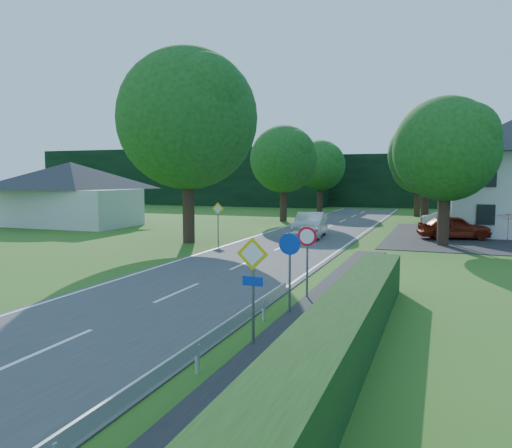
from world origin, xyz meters
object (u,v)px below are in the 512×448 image
at_px(streetlight, 438,169).
at_px(parked_car_silver_a, 460,222).
at_px(parasol, 508,228).
at_px(motorcycle, 315,220).
at_px(moving_car, 310,225).
at_px(parked_car_red, 454,227).

bearing_deg(streetlight, parked_car_silver_a, 71.97).
bearing_deg(parked_car_silver_a, parasol, -139.48).
relative_size(motorcycle, parked_car_silver_a, 0.34).
bearing_deg(moving_car, parked_car_red, 9.08).
distance_m(streetlight, motorcycle, 12.04).
height_order(streetlight, moving_car, streetlight).
bearing_deg(parasol, parked_car_red, 162.48).
bearing_deg(parasol, streetlight, -174.71).
xyz_separation_m(parked_car_silver_a, parasol, (2.58, -4.29, 0.08)).
bearing_deg(parked_car_silver_a, streetlight, 171.50).
bearing_deg(motorcycle, parked_car_red, -50.10).
bearing_deg(parked_car_red, motorcycle, 45.39).
height_order(parked_car_red, parasol, parasol).
bearing_deg(parked_car_silver_a, parked_car_red, -177.82).
height_order(motorcycle, parked_car_red, parked_car_red).
height_order(moving_car, motorcycle, moving_car).
bearing_deg(moving_car, streetlight, 1.67).
xyz_separation_m(streetlight, moving_car, (-7.76, -0.99, -3.61)).
height_order(moving_car, parked_car_silver_a, parked_car_silver_a).
distance_m(streetlight, parasol, 5.41).
relative_size(parked_car_silver_a, parasol, 2.50).
height_order(streetlight, motorcycle, streetlight).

